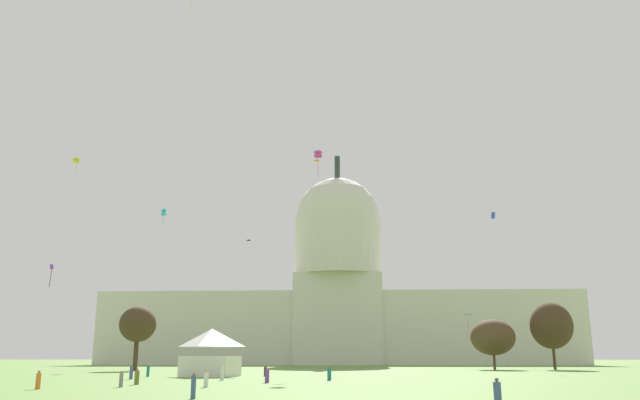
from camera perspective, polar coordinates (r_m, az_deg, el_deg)
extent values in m
cube|color=beige|center=(204.34, -8.99, -11.48)|extent=(74.21, 18.04, 22.09)
cube|color=beige|center=(202.60, 12.44, -11.31)|extent=(74.21, 18.04, 22.09)
cube|color=beige|center=(200.19, 1.68, -10.82)|extent=(27.15, 19.85, 27.49)
cylinder|color=beige|center=(202.75, 1.63, -4.32)|extent=(27.80, 27.80, 18.47)
sphere|color=beige|center=(204.49, 1.61, -1.77)|extent=(27.17, 27.17, 27.17)
cylinder|color=#2D3833|center=(208.90, 1.58, 2.94)|extent=(1.80, 1.80, 7.93)
cube|color=white|center=(90.31, -9.93, -14.68)|extent=(7.58, 7.62, 2.74)
pyramid|color=white|center=(90.33, -9.82, -12.25)|extent=(7.96, 8.01, 2.46)
cylinder|color=#42301E|center=(126.82, -16.41, -13.19)|extent=(0.88, 0.88, 6.61)
ellipsoid|color=#42301E|center=(126.95, -16.25, -10.79)|extent=(9.10, 9.30, 6.72)
cylinder|color=#4C3823|center=(135.77, 15.57, -13.76)|extent=(0.53, 0.53, 4.25)
ellipsoid|color=#4C3823|center=(135.81, 15.45, -11.95)|extent=(12.47, 12.37, 7.23)
cylinder|color=#42301E|center=(138.97, 20.52, -13.05)|extent=(0.57, 0.57, 5.93)
ellipsoid|color=#42301E|center=(139.10, 20.31, -10.68)|extent=(12.32, 12.29, 9.35)
cylinder|color=#1E757A|center=(75.66, 0.85, -15.56)|extent=(0.52, 0.52, 1.43)
sphere|color=brown|center=(75.65, 0.85, -14.94)|extent=(0.23, 0.23, 0.20)
cylinder|color=olive|center=(67.22, -16.33, -15.25)|extent=(0.59, 0.59, 1.35)
sphere|color=#A37556|center=(67.20, -16.28, -14.58)|extent=(0.31, 0.31, 0.24)
cylinder|color=orange|center=(61.04, -24.26, -14.80)|extent=(0.44, 0.44, 1.35)
sphere|color=#A37556|center=(61.01, -24.19, -14.06)|extent=(0.24, 0.24, 0.23)
cylinder|color=gray|center=(62.16, -17.65, -15.36)|extent=(0.49, 0.49, 1.25)
sphere|color=#A37556|center=(62.14, -17.60, -14.68)|extent=(0.32, 0.32, 0.23)
cylinder|color=#3D5684|center=(44.43, -11.45, -16.36)|extent=(0.45, 0.45, 1.52)
sphere|color=#A37556|center=(44.40, -11.40, -15.24)|extent=(0.31, 0.31, 0.23)
cylinder|color=silver|center=(60.27, -10.33, -15.82)|extent=(0.54, 0.54, 1.28)
sphere|color=tan|center=(60.25, -10.30, -15.10)|extent=(0.31, 0.31, 0.24)
cylinder|color=black|center=(91.24, -5.00, -15.29)|extent=(0.52, 0.52, 1.23)
sphere|color=brown|center=(91.22, -4.99, -14.84)|extent=(0.29, 0.29, 0.22)
cylinder|color=#3D5684|center=(82.28, -16.80, -14.83)|extent=(0.44, 0.44, 1.52)
sphere|color=#A37556|center=(82.26, -16.76, -14.22)|extent=(0.26, 0.26, 0.24)
cylinder|color=#1E757A|center=(91.50, -15.38, -14.77)|extent=(0.42, 0.42, 1.52)
sphere|color=beige|center=(91.49, -15.34, -14.23)|extent=(0.24, 0.24, 0.23)
cylinder|color=silver|center=(76.68, -8.88, -15.35)|extent=(0.51, 0.51, 1.49)
sphere|color=beige|center=(76.66, -8.86, -14.70)|extent=(0.30, 0.30, 0.25)
cylinder|color=#3D5684|center=(37.07, 15.86, -16.73)|extent=(0.55, 0.55, 1.41)
sphere|color=brown|center=(37.03, 15.78, -15.47)|extent=(0.30, 0.30, 0.23)
cylinder|color=#703D93|center=(69.21, -4.84, -15.68)|extent=(0.63, 0.63, 1.37)
sphere|color=tan|center=(69.19, -4.83, -15.01)|extent=(0.35, 0.35, 0.25)
cube|color=#33BCDB|center=(149.56, -14.04, -1.23)|extent=(1.17, 1.07, 0.83)
cube|color=#33BCDB|center=(149.73, -14.02, -0.94)|extent=(1.17, 1.07, 0.83)
cylinder|color=#33BCDB|center=(149.27, -14.07, -1.77)|extent=(0.36, 0.14, 2.39)
pyramid|color=teal|center=(134.78, 13.37, -10.29)|extent=(1.65, 1.07, 0.18)
cylinder|color=#D1339E|center=(134.33, 13.36, -11.13)|extent=(0.11, 0.42, 2.50)
pyramid|color=black|center=(182.74, -6.43, -3.70)|extent=(1.40, 1.35, 0.42)
pyramid|color=orange|center=(119.02, -0.18, 3.59)|extent=(1.31, 1.30, 0.35)
cylinder|color=#D1339E|center=(118.62, -0.19, 2.66)|extent=(0.21, 0.25, 2.47)
cube|color=yellow|center=(101.92, -21.31, 3.28)|extent=(0.89, 0.90, 0.34)
cube|color=yellow|center=(102.03, -21.29, 3.48)|extent=(0.89, 0.90, 0.34)
cylinder|color=yellow|center=(101.62, -21.30, 2.76)|extent=(0.21, 0.12, 1.64)
cube|color=purple|center=(105.96, -23.23, -5.60)|extent=(0.34, 0.78, 0.79)
cylinder|color=black|center=(105.76, -23.33, -6.55)|extent=(0.10, 0.27, 2.76)
cube|color=blue|center=(140.36, 15.48, -1.36)|extent=(0.79, 0.79, 1.49)
cube|color=#D1339E|center=(111.13, -0.18, 4.04)|extent=(1.40, 1.40, 0.50)
cube|color=#D1339E|center=(111.32, -0.18, 4.35)|extent=(1.40, 1.40, 0.50)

